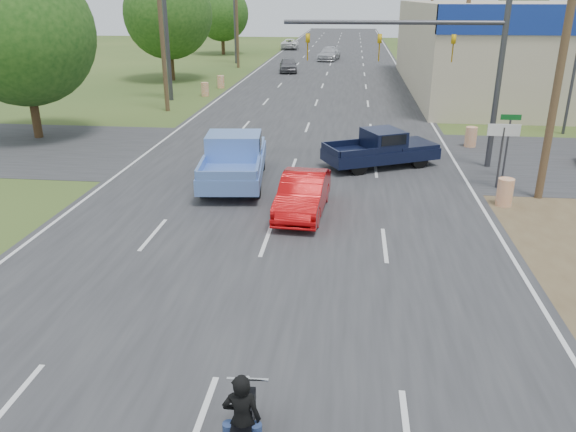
# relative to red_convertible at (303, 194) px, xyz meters

# --- Properties ---
(ground) EXTENTS (200.00, 200.00, 0.00)m
(ground) POSITION_rel_red_convertible_xyz_m (-0.91, -10.41, -0.69)
(ground) COLOR #314B1E
(ground) RESTS_ON ground
(main_road) EXTENTS (15.00, 180.00, 0.02)m
(main_road) POSITION_rel_red_convertible_xyz_m (-0.91, 29.59, -0.68)
(main_road) COLOR #2D2D30
(main_road) RESTS_ON ground
(cross_road) EXTENTS (120.00, 10.00, 0.02)m
(cross_road) POSITION_rel_red_convertible_xyz_m (-0.91, 7.59, -0.68)
(cross_road) COLOR #2D2D30
(cross_road) RESTS_ON ground
(utility_pole_1) EXTENTS (2.00, 0.28, 10.00)m
(utility_pole_1) POSITION_rel_red_convertible_xyz_m (8.59, 2.59, 4.63)
(utility_pole_1) COLOR #4C3823
(utility_pole_1) RESTS_ON ground
(utility_pole_2) EXTENTS (2.00, 0.28, 10.00)m
(utility_pole_2) POSITION_rel_red_convertible_xyz_m (8.59, 20.59, 4.63)
(utility_pole_2) COLOR #4C3823
(utility_pole_2) RESTS_ON ground
(utility_pole_3) EXTENTS (2.00, 0.28, 10.00)m
(utility_pole_3) POSITION_rel_red_convertible_xyz_m (8.59, 38.59, 4.63)
(utility_pole_3) COLOR #4C3823
(utility_pole_3) RESTS_ON ground
(utility_pole_5) EXTENTS (2.00, 0.28, 10.00)m
(utility_pole_5) POSITION_rel_red_convertible_xyz_m (-10.41, 17.59, 4.63)
(utility_pole_5) COLOR #4C3823
(utility_pole_5) RESTS_ON ground
(utility_pole_6) EXTENTS (2.00, 0.28, 10.00)m
(utility_pole_6) POSITION_rel_red_convertible_xyz_m (-10.41, 41.59, 4.63)
(utility_pole_6) COLOR #4C3823
(utility_pole_6) RESTS_ON ground
(tree_0) EXTENTS (7.14, 7.14, 8.84)m
(tree_0) POSITION_rel_red_convertible_xyz_m (-14.91, 9.59, 4.57)
(tree_0) COLOR #422D19
(tree_0) RESTS_ON ground
(tree_1) EXTENTS (7.56, 7.56, 9.36)m
(tree_1) POSITION_rel_red_convertible_xyz_m (-14.41, 31.59, 4.88)
(tree_1) COLOR #422D19
(tree_1) RESTS_ON ground
(tree_2) EXTENTS (6.72, 6.72, 8.32)m
(tree_2) POSITION_rel_red_convertible_xyz_m (-15.11, 55.59, 4.26)
(tree_2) COLOR #422D19
(tree_2) RESTS_ON ground
(tree_5) EXTENTS (7.98, 7.98, 9.88)m
(tree_5) POSITION_rel_red_convertible_xyz_m (29.09, 84.59, 5.19)
(tree_5) COLOR #422D19
(tree_5) RESTS_ON ground
(barrel_0) EXTENTS (0.56, 0.56, 1.00)m
(barrel_0) POSITION_rel_red_convertible_xyz_m (7.09, 1.59, -0.19)
(barrel_0) COLOR orange
(barrel_0) RESTS_ON ground
(barrel_1) EXTENTS (0.56, 0.56, 1.00)m
(barrel_1) POSITION_rel_red_convertible_xyz_m (7.49, 10.09, -0.19)
(barrel_1) COLOR orange
(barrel_1) RESTS_ON ground
(barrel_2) EXTENTS (0.56, 0.56, 1.00)m
(barrel_2) POSITION_rel_red_convertible_xyz_m (-9.41, 23.59, -0.19)
(barrel_2) COLOR orange
(barrel_2) RESTS_ON ground
(barrel_3) EXTENTS (0.56, 0.56, 1.00)m
(barrel_3) POSITION_rel_red_convertible_xyz_m (-9.11, 27.59, -0.19)
(barrel_3) COLOR orange
(barrel_3) RESTS_ON ground
(lane_sign) EXTENTS (1.20, 0.08, 2.52)m
(lane_sign) POSITION_rel_red_convertible_xyz_m (7.29, 3.59, 1.21)
(lane_sign) COLOR #3F3F44
(lane_sign) RESTS_ON ground
(street_name_sign) EXTENTS (0.80, 0.08, 2.61)m
(street_name_sign) POSITION_rel_red_convertible_xyz_m (7.89, 5.09, 0.92)
(street_name_sign) COLOR #3F3F44
(street_name_sign) RESTS_ON ground
(signal_mast) EXTENTS (9.12, 0.40, 7.00)m
(signal_mast) POSITION_rel_red_convertible_xyz_m (4.91, 6.59, 4.11)
(signal_mast) COLOR #3F3F44
(signal_mast) RESTS_ON ground
(red_convertible) EXTENTS (1.74, 4.28, 1.38)m
(red_convertible) POSITION_rel_red_convertible_xyz_m (0.00, 0.00, 0.00)
(red_convertible) COLOR #B5080A
(red_convertible) RESTS_ON ground
(rider) EXTENTS (0.62, 0.43, 1.65)m
(rider) POSITION_rel_red_convertible_xyz_m (0.03, -11.28, 0.13)
(rider) COLOR black
(rider) RESTS_ON ground
(blue_pickup) EXTENTS (2.90, 6.15, 1.97)m
(blue_pickup) POSITION_rel_red_convertible_xyz_m (-3.04, 3.32, 0.30)
(blue_pickup) COLOR black
(blue_pickup) RESTS_ON ground
(navy_pickup) EXTENTS (5.26, 3.91, 1.64)m
(navy_pickup) POSITION_rel_red_convertible_xyz_m (2.99, 6.13, 0.13)
(navy_pickup) COLOR black
(navy_pickup) RESTS_ON ground
(distant_car_grey) EXTENTS (2.20, 4.32, 1.41)m
(distant_car_grey) POSITION_rel_red_convertible_xyz_m (-4.79, 38.40, 0.01)
(distant_car_grey) COLOR slate
(distant_car_grey) RESTS_ON ground
(distant_car_silver) EXTENTS (2.77, 5.38, 1.49)m
(distant_car_silver) POSITION_rel_red_convertible_xyz_m (-1.25, 49.85, 0.06)
(distant_car_silver) COLOR silver
(distant_car_silver) RESTS_ON ground
(distant_car_white) EXTENTS (2.56, 5.14, 1.40)m
(distant_car_white) POSITION_rel_red_convertible_xyz_m (-7.41, 64.22, 0.01)
(distant_car_white) COLOR white
(distant_car_white) RESTS_ON ground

